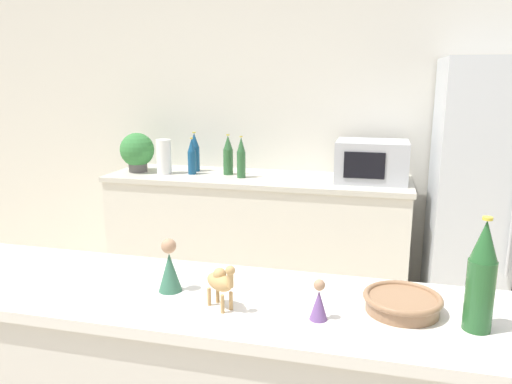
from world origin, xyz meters
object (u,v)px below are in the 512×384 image
at_px(wine_bottle, 481,277).
at_px(paper_towel_roll, 164,157).
at_px(back_bottle_0, 228,155).
at_px(fruit_bowl, 402,302).
at_px(wise_man_figurine_crimson, 319,302).
at_px(refrigerator, 508,198).
at_px(microwave, 372,161).
at_px(camel_figurine, 221,281).
at_px(potted_plant, 137,151).
at_px(back_bottle_2, 192,157).
at_px(back_bottle_1, 241,158).
at_px(wise_man_figurine_purple, 170,269).
at_px(back_bottle_3, 195,153).

bearing_deg(wine_bottle, paper_towel_roll, 131.68).
bearing_deg(back_bottle_0, wine_bottle, -57.64).
bearing_deg(fruit_bowl, wise_man_figurine_crimson, -154.86).
xyz_separation_m(refrigerator, paper_towel_roll, (-2.36, -0.01, 0.18)).
bearing_deg(wine_bottle, back_bottle_0, 122.36).
distance_m(paper_towel_roll, microwave, 1.50).
distance_m(paper_towel_roll, camel_figurine, 2.37).
relative_size(potted_plant, back_bottle_2, 1.09).
height_order(microwave, back_bottle_0, back_bottle_0).
distance_m(potted_plant, back_bottle_2, 0.44).
height_order(back_bottle_1, camel_figurine, back_bottle_1).
relative_size(back_bottle_0, camel_figurine, 2.04).
bearing_deg(fruit_bowl, potted_plant, 132.73).
bearing_deg(refrigerator, paper_towel_roll, -179.71).
relative_size(paper_towel_roll, back_bottle_0, 0.86).
height_order(fruit_bowl, wise_man_figurine_crimson, wise_man_figurine_crimson).
bearing_deg(back_bottle_1, potted_plant, 177.85).
distance_m(potted_plant, camel_figurine, 2.51).
distance_m(back_bottle_2, fruit_bowl, 2.47).
relative_size(potted_plant, wise_man_figurine_purple, 1.71).
xyz_separation_m(paper_towel_roll, microwave, (1.50, 0.09, 0.01)).
bearing_deg(wise_man_figurine_crimson, back_bottle_2, 119.39).
distance_m(back_bottle_0, wise_man_figurine_crimson, 2.38).
bearing_deg(back_bottle_3, wise_man_figurine_purple, -71.06).
height_order(microwave, camel_figurine, microwave).
height_order(paper_towel_roll, back_bottle_0, back_bottle_0).
height_order(potted_plant, fruit_bowl, potted_plant).
bearing_deg(wise_man_figurine_crimson, back_bottle_3, 118.54).
bearing_deg(microwave, wise_man_figurine_purple, -105.17).
xyz_separation_m(fruit_bowl, wise_man_figurine_purple, (-0.71, -0.03, 0.05)).
distance_m(refrigerator, back_bottle_3, 2.19).
height_order(potted_plant, back_bottle_1, back_bottle_1).
bearing_deg(back_bottle_3, wine_bottle, -53.32).
distance_m(microwave, back_bottle_0, 1.03).
relative_size(camel_figurine, wise_man_figurine_crimson, 1.22).
bearing_deg(back_bottle_2, camel_figurine, -66.75).
bearing_deg(camel_figurine, microwave, 80.21).
relative_size(refrigerator, fruit_bowl, 7.75).
relative_size(potted_plant, microwave, 0.61).
relative_size(back_bottle_0, back_bottle_3, 0.99).
height_order(refrigerator, back_bottle_0, refrigerator).
bearing_deg(camel_figurine, wine_bottle, 3.76).
xyz_separation_m(refrigerator, camel_figurine, (-1.24, -2.11, 0.18)).
xyz_separation_m(back_bottle_0, back_bottle_2, (-0.26, -0.05, -0.01)).
bearing_deg(refrigerator, potted_plant, 179.66).
bearing_deg(back_bottle_0, back_bottle_1, -36.16).
bearing_deg(wise_man_figurine_purple, back_bottle_3, 108.94).
bearing_deg(back_bottle_3, wise_man_figurine_crimson, -61.46).
height_order(paper_towel_roll, wise_man_figurine_crimson, paper_towel_roll).
xyz_separation_m(paper_towel_roll, back_bottle_1, (0.60, -0.00, 0.01)).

